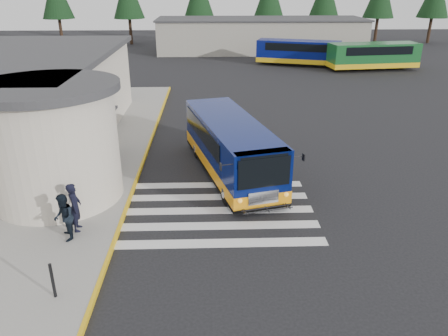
{
  "coord_description": "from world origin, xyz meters",
  "views": [
    {
      "loc": [
        -0.6,
        -16.33,
        8.55
      ],
      "look_at": [
        -0.09,
        -0.5,
        1.74
      ],
      "focal_mm": 35.0,
      "sensor_mm": 36.0,
      "label": 1
    }
  ],
  "objects_px": {
    "bollard": "(53,281)",
    "pedestrian_a": "(75,207)",
    "far_bus_b": "(373,55)",
    "far_bus_a": "(298,52)",
    "transit_bus": "(231,149)",
    "pedestrian_b": "(64,218)"
  },
  "relations": [
    {
      "from": "bollard",
      "to": "far_bus_b",
      "type": "distance_m",
      "value": 40.92
    },
    {
      "from": "pedestrian_a",
      "to": "bollard",
      "type": "relative_size",
      "value": 1.64
    },
    {
      "from": "transit_bus",
      "to": "far_bus_a",
      "type": "bearing_deg",
      "value": 58.82
    },
    {
      "from": "far_bus_b",
      "to": "transit_bus",
      "type": "bearing_deg",
      "value": 141.45
    },
    {
      "from": "pedestrian_a",
      "to": "far_bus_a",
      "type": "distance_m",
      "value": 37.18
    },
    {
      "from": "bollard",
      "to": "far_bus_b",
      "type": "bearing_deg",
      "value": 58.53
    },
    {
      "from": "pedestrian_a",
      "to": "far_bus_b",
      "type": "distance_m",
      "value": 38.0
    },
    {
      "from": "transit_bus",
      "to": "pedestrian_b",
      "type": "bearing_deg",
      "value": -150.6
    },
    {
      "from": "far_bus_a",
      "to": "far_bus_b",
      "type": "xyz_separation_m",
      "value": [
        7.15,
        -3.04,
        0.05
      ]
    },
    {
      "from": "transit_bus",
      "to": "pedestrian_b",
      "type": "distance_m",
      "value": 8.41
    },
    {
      "from": "pedestrian_b",
      "to": "far_bus_b",
      "type": "height_order",
      "value": "far_bus_b"
    },
    {
      "from": "transit_bus",
      "to": "far_bus_b",
      "type": "xyz_separation_m",
      "value": [
        15.87,
        25.98,
        0.27
      ]
    },
    {
      "from": "transit_bus",
      "to": "far_bus_b",
      "type": "bearing_deg",
      "value": 44.12
    },
    {
      "from": "pedestrian_b",
      "to": "far_bus_a",
      "type": "relative_size",
      "value": 0.19
    },
    {
      "from": "far_bus_a",
      "to": "pedestrian_a",
      "type": "bearing_deg",
      "value": 175.53
    },
    {
      "from": "far_bus_b",
      "to": "pedestrian_a",
      "type": "bearing_deg",
      "value": 138.0
    },
    {
      "from": "bollard",
      "to": "pedestrian_a",
      "type": "bearing_deg",
      "value": 95.58
    },
    {
      "from": "pedestrian_a",
      "to": "far_bus_a",
      "type": "height_order",
      "value": "far_bus_a"
    },
    {
      "from": "bollard",
      "to": "far_bus_a",
      "type": "relative_size",
      "value": 0.12
    },
    {
      "from": "transit_bus",
      "to": "bollard",
      "type": "relative_size",
      "value": 8.53
    },
    {
      "from": "bollard",
      "to": "far_bus_a",
      "type": "distance_m",
      "value": 40.51
    },
    {
      "from": "transit_bus",
      "to": "pedestrian_a",
      "type": "height_order",
      "value": "transit_bus"
    }
  ]
}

